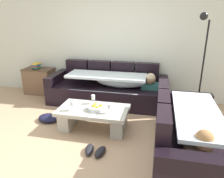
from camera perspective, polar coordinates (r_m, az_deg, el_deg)
ground_plane at (r=3.53m, az=-7.16°, el=-13.59°), size 14.00×14.00×0.00m
back_wall at (r=5.07m, az=0.50°, el=12.96°), size 9.00×0.10×2.70m
couch_along_wall at (r=4.79m, az=-0.63°, el=0.01°), size 2.60×0.92×0.88m
couch_near_window at (r=3.20m, az=19.52°, el=-11.34°), size 0.92×2.01×0.88m
coffee_table at (r=3.76m, az=-4.98°, el=-7.17°), size 1.20×0.68×0.38m
fruit_bowl at (r=3.63m, az=-4.23°, el=-4.97°), size 0.28×0.28×0.10m
wine_glass_near_left at (r=3.63m, az=-10.57°, el=-3.99°), size 0.07×0.07×0.17m
wine_glass_near_right at (r=3.46m, az=-0.77°, el=-4.79°), size 0.07×0.07×0.17m
wine_glass_far_back at (r=3.85m, az=-5.05°, el=-2.30°), size 0.07×0.07×0.17m
open_magazine at (r=3.61m, az=-1.77°, el=-5.68°), size 0.34×0.30×0.01m
side_cabinet at (r=5.69m, az=-18.78°, el=2.04°), size 0.72×0.44×0.64m
book_stack_on_cabinet at (r=5.62m, az=-19.60°, el=5.83°), size 0.19×0.24×0.13m
floor_lamp at (r=4.40m, az=22.74°, el=7.42°), size 0.33×0.31×1.95m
pair_of_shoes at (r=3.23m, az=-4.62°, el=-16.06°), size 0.33×0.30×0.09m
crumpled_garment at (r=4.24m, az=-16.57°, el=-7.40°), size 0.45×0.38×0.12m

